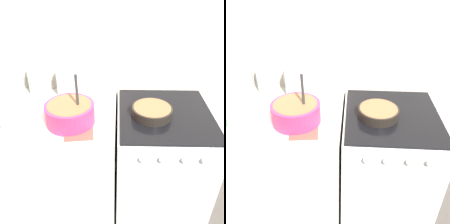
% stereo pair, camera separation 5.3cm
% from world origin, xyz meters
% --- Properties ---
extents(wall_back, '(4.72, 0.05, 2.40)m').
position_xyz_m(wall_back, '(0.00, 0.69, 1.20)').
color(wall_back, beige).
rests_on(wall_back, ground_plane).
extents(countertop_cabinet, '(0.86, 0.66, 0.88)m').
position_xyz_m(countertop_cabinet, '(-0.43, 0.33, 0.44)').
color(countertop_cabinet, silver).
rests_on(countertop_cabinet, ground_plane).
extents(stove, '(0.62, 0.68, 0.88)m').
position_xyz_m(stove, '(0.32, 0.33, 0.44)').
color(stove, silver).
rests_on(stove, ground_plane).
extents(mixing_bowl, '(0.29, 0.29, 0.31)m').
position_xyz_m(mixing_bowl, '(-0.27, 0.22, 0.96)').
color(mixing_bowl, '#E0336B').
rests_on(mixing_bowl, countertop_cabinet).
extents(baking_pan, '(0.25, 0.25, 0.06)m').
position_xyz_m(baking_pan, '(0.23, 0.30, 0.92)').
color(baking_pan, black).
rests_on(baking_pan, stove).
extents(storage_jar_left, '(0.18, 0.18, 0.20)m').
position_xyz_m(storage_jar_left, '(-0.74, 0.56, 0.97)').
color(storage_jar_left, silver).
rests_on(storage_jar_left, countertop_cabinet).
extents(storage_jar_middle, '(0.15, 0.15, 0.26)m').
position_xyz_m(storage_jar_middle, '(-0.54, 0.56, 1.00)').
color(storage_jar_middle, silver).
rests_on(storage_jar_middle, countertop_cabinet).
extents(storage_jar_right, '(0.17, 0.17, 0.23)m').
position_xyz_m(storage_jar_right, '(-0.33, 0.56, 0.98)').
color(storage_jar_right, silver).
rests_on(storage_jar_right, countertop_cabinet).
extents(recipe_page, '(0.20, 0.29, 0.01)m').
position_xyz_m(recipe_page, '(-0.21, 0.17, 0.89)').
color(recipe_page, '#CC4C3F').
rests_on(recipe_page, countertop_cabinet).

